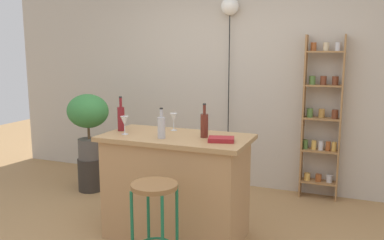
# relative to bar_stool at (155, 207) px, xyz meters

# --- Properties ---
(back_wall) EXTENTS (6.40, 0.10, 2.80)m
(back_wall) POSITION_rel_bar_stool_xyz_m (-0.12, 2.31, 0.87)
(back_wall) COLOR #BCB2A3
(back_wall) RESTS_ON ground
(kitchen_counter) EXTENTS (1.30, 0.68, 0.93)m
(kitchen_counter) POSITION_rel_bar_stool_xyz_m (-0.12, 0.66, -0.06)
(kitchen_counter) COLOR tan
(kitchen_counter) RESTS_ON ground
(bar_stool) EXTENTS (0.34, 0.34, 0.71)m
(bar_stool) POSITION_rel_bar_stool_xyz_m (0.00, 0.00, 0.00)
(bar_stool) COLOR #196642
(bar_stool) RESTS_ON ground
(spice_shelf) EXTENTS (0.42, 0.17, 1.84)m
(spice_shelf) POSITION_rel_bar_stool_xyz_m (0.99, 2.15, 0.40)
(spice_shelf) COLOR #9E7042
(spice_shelf) RESTS_ON ground
(plant_stool) EXTENTS (0.30, 0.30, 0.39)m
(plant_stool) POSITION_rel_bar_stool_xyz_m (-1.59, 1.39, -0.34)
(plant_stool) COLOR #2D2823
(plant_stool) RESTS_ON ground
(potted_plant) EXTENTS (0.50, 0.45, 0.78)m
(potted_plant) POSITION_rel_bar_stool_xyz_m (-1.59, 1.39, 0.36)
(potted_plant) COLOR #514C47
(potted_plant) RESTS_ON plant_stool
(bottle_soda_blue) EXTENTS (0.07, 0.07, 0.26)m
(bottle_soda_blue) POSITION_rel_bar_stool_xyz_m (-0.19, 0.51, 0.50)
(bottle_soda_blue) COLOR #B2B2B7
(bottle_soda_blue) RESTS_ON kitchen_counter
(bottle_spirits_clear) EXTENTS (0.07, 0.07, 0.32)m
(bottle_spirits_clear) POSITION_rel_bar_stool_xyz_m (-0.68, 0.67, 0.52)
(bottle_spirits_clear) COLOR maroon
(bottle_spirits_clear) RESTS_ON kitchen_counter
(bottle_vinegar) EXTENTS (0.07, 0.07, 0.29)m
(bottle_vinegar) POSITION_rel_bar_stool_xyz_m (0.13, 0.68, 0.51)
(bottle_vinegar) COLOR #5B2319
(bottle_vinegar) RESTS_ON kitchen_counter
(wine_glass_left) EXTENTS (0.07, 0.07, 0.16)m
(wine_glass_left) POSITION_rel_bar_stool_xyz_m (-0.24, 0.86, 0.52)
(wine_glass_left) COLOR silver
(wine_glass_left) RESTS_ON kitchen_counter
(wine_glass_center) EXTENTS (0.07, 0.07, 0.16)m
(wine_glass_center) POSITION_rel_bar_stool_xyz_m (-0.57, 0.54, 0.52)
(wine_glass_center) COLOR silver
(wine_glass_center) RESTS_ON kitchen_counter
(cookbook) EXTENTS (0.24, 0.20, 0.03)m
(cookbook) POSITION_rel_bar_stool_xyz_m (0.32, 0.58, 0.42)
(cookbook) COLOR maroon
(cookbook) RESTS_ON kitchen_counter
(pendant_globe_light) EXTENTS (0.21, 0.21, 2.29)m
(pendant_globe_light) POSITION_rel_bar_stool_xyz_m (-0.11, 2.20, 1.62)
(pendant_globe_light) COLOR black
(pendant_globe_light) RESTS_ON ground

